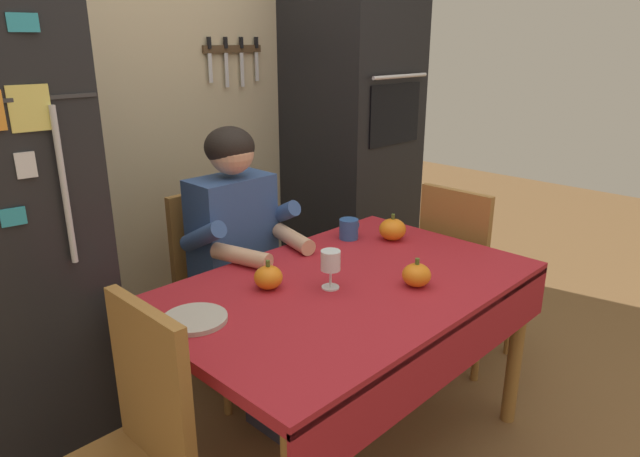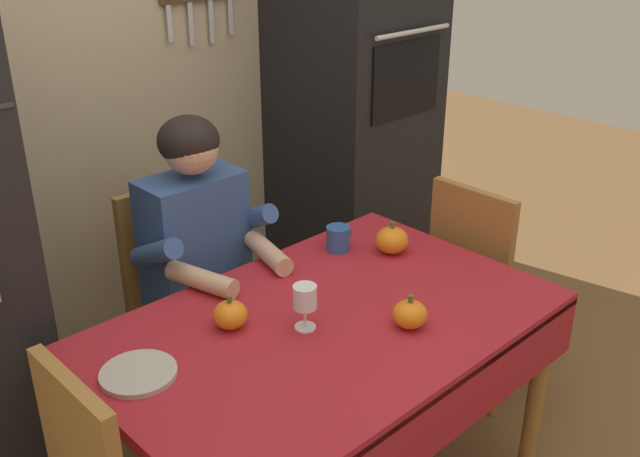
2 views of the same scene
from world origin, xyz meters
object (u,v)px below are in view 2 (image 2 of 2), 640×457
object	(u,v)px
dining_table	(331,345)
chair_behind_person	(182,295)
chair_right_side	(481,281)
wine_glass	(305,299)
pumpkin_large	(392,240)
serving_tray	(138,373)
pumpkin_medium	(230,315)
pumpkin_small	(410,314)
seated_person	(207,259)
wall_oven	(354,101)
coffee_mug	(338,238)

from	to	relation	value
dining_table	chair_behind_person	bearing A→B (deg)	91.58
dining_table	chair_right_side	distance (m)	0.91
wine_glass	pumpkin_large	bearing A→B (deg)	15.27
chair_behind_person	wine_glass	size ratio (longest dim) A/B	6.55
chair_behind_person	serving_tray	world-z (taller)	chair_behind_person
dining_table	chair_behind_person	distance (m)	0.81
pumpkin_medium	pumpkin_small	distance (m)	0.53
dining_table	pumpkin_small	world-z (taller)	pumpkin_small
chair_right_side	pumpkin_medium	bearing A→B (deg)	173.72
chair_behind_person	seated_person	bearing A→B (deg)	-90.00
dining_table	pumpkin_large	world-z (taller)	pumpkin_large
serving_tray	wall_oven	bearing A→B (deg)	25.20
chair_behind_person	seated_person	world-z (taller)	seated_person
chair_right_side	pumpkin_large	world-z (taller)	chair_right_side
chair_behind_person	wine_glass	bearing A→B (deg)	-94.25
coffee_mug	wine_glass	distance (m)	0.54
seated_person	pumpkin_small	world-z (taller)	seated_person
coffee_mug	dining_table	bearing A→B (deg)	-137.49
wine_glass	pumpkin_small	distance (m)	0.32
coffee_mug	pumpkin_medium	world-z (taller)	pumpkin_medium
chair_right_side	pumpkin_small	bearing A→B (deg)	-162.28
wall_oven	chair_behind_person	size ratio (longest dim) A/B	2.26
chair_right_side	coffee_mug	world-z (taller)	chair_right_side
wall_oven	pumpkin_large	world-z (taller)	wall_oven
coffee_mug	pumpkin_small	world-z (taller)	pumpkin_small
pumpkin_large	chair_right_side	bearing A→B (deg)	-16.32
wall_oven	chair_behind_person	xyz separation A→B (m)	(-1.07, -0.13, -0.54)
wine_glass	pumpkin_small	size ratio (longest dim) A/B	1.35
chair_right_side	pumpkin_medium	size ratio (longest dim) A/B	8.72
dining_table	seated_person	xyz separation A→B (m)	(-0.02, 0.60, 0.08)
chair_behind_person	pumpkin_large	distance (m)	0.84
chair_behind_person	pumpkin_medium	distance (m)	0.70
dining_table	wine_glass	xyz separation A→B (m)	(-0.08, 0.03, 0.18)
chair_behind_person	coffee_mug	size ratio (longest dim) A/B	8.28
dining_table	pumpkin_large	size ratio (longest dim) A/B	11.80
chair_right_side	pumpkin_small	world-z (taller)	chair_right_side
chair_behind_person	chair_right_side	size ratio (longest dim) A/B	1.00
chair_right_side	chair_behind_person	bearing A→B (deg)	141.64
serving_tray	pumpkin_medium	bearing A→B (deg)	3.88
pumpkin_large	serving_tray	world-z (taller)	pumpkin_large
wine_glass	pumpkin_medium	size ratio (longest dim) A/B	1.33
dining_table	pumpkin_large	distance (m)	0.54
dining_table	chair_right_side	size ratio (longest dim) A/B	1.51
wall_oven	chair_right_side	size ratio (longest dim) A/B	2.26
seated_person	wine_glass	xyz separation A→B (m)	(-0.06, -0.57, 0.10)
chair_behind_person	pumpkin_medium	world-z (taller)	chair_behind_person
wall_oven	serving_tray	xyz separation A→B (m)	(-1.61, -0.76, -0.30)
wall_oven	coffee_mug	size ratio (longest dim) A/B	18.70
chair_behind_person	pumpkin_large	size ratio (longest dim) A/B	7.84
pumpkin_large	pumpkin_small	bearing A→B (deg)	-132.67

